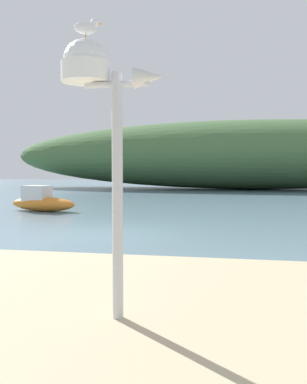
% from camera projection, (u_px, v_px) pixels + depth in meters
% --- Properties ---
extents(ground_plane, '(120.00, 120.00, 0.00)m').
position_uv_depth(ground_plane, '(98.00, 234.00, 11.90)').
color(ground_plane, slate).
extents(distant_hill, '(45.51, 11.56, 6.40)m').
position_uv_depth(distant_hill, '(247.00, 155.00, 39.10)').
color(distant_hill, '#476B3D').
rests_on(distant_hill, ground).
extents(mast_structure, '(1.13, 0.53, 3.07)m').
position_uv_depth(mast_structure, '(96.00, 88.00, 4.57)').
color(mast_structure, silver).
rests_on(mast_structure, beach_sand).
extents(seagull_on_radar, '(0.31, 0.20, 0.23)m').
position_uv_depth(seagull_on_radar, '(87.00, 27.00, 4.56)').
color(seagull_on_radar, orange).
rests_on(seagull_on_radar, mast_structure).
extents(motorboat_far_right, '(3.36, 1.63, 1.13)m').
position_uv_depth(motorboat_far_right, '(42.00, 201.00, 18.49)').
color(motorboat_far_right, orange).
rests_on(motorboat_far_right, ground).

